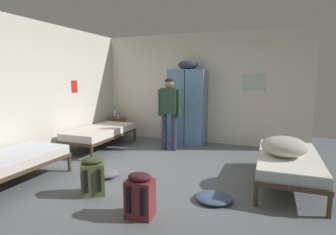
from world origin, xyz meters
The scene contains 15 objects.
ground_plane centered at (0.00, 0.00, 0.00)m, with size 8.18×8.18×0.00m, color slate.
room_backdrop centered at (-1.26, 1.29, 1.37)m, with size 5.23×5.02×2.75m.
locker_bank centered at (-0.23, 2.20, 0.97)m, with size 0.90×0.55×2.07m.
shelf_unit centered at (-2.26, 2.19, 0.35)m, with size 0.38×0.30×0.57m.
bed_right centered at (2.01, 0.21, 0.38)m, with size 0.90×1.90×0.49m.
bed_left_rear centered at (-2.01, 1.04, 0.38)m, with size 0.90×1.90×0.49m.
bed_left_front centered at (-2.01, -1.44, 0.38)m, with size 0.90×1.90×0.49m.
bedding_heap centered at (1.93, 0.11, 0.64)m, with size 0.66×0.69×0.29m.
person_traveler centered at (-0.43, 1.45, 0.99)m, with size 0.51×0.25×1.64m.
water_bottle centered at (-2.34, 2.21, 0.68)m, with size 0.07×0.07×0.25m.
lotion_bottle centered at (-2.19, 2.15, 0.63)m, with size 0.06×0.06×0.13m.
backpack_maroon centered at (0.30, -1.48, 0.26)m, with size 0.33×0.35×0.55m.
backpack_olive centered at (-0.61, -1.17, 0.26)m, with size 0.41×0.41×0.55m.
clothes_pile_grey centered at (-0.82, -0.54, 0.06)m, with size 0.41×0.38×0.13m.
clothes_pile_denim centered at (1.05, -0.76, 0.04)m, with size 0.50×0.47×0.09m.
Camera 1 is at (1.70, -4.22, 1.67)m, focal length 28.89 mm.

